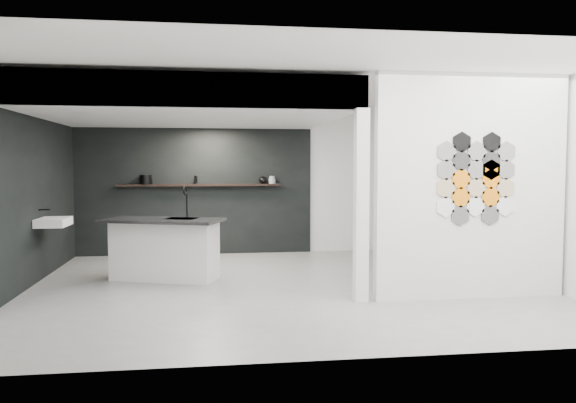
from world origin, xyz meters
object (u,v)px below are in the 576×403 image
Objects in this scene: stockpot at (146,180)px; bottle_dark at (196,180)px; kettle at (263,180)px; utensil_cup at (150,181)px; glass_bowl at (272,181)px; wall_basin at (54,222)px; partition_panel at (471,187)px; glass_vase at (272,180)px; kitchen_island at (165,248)px.

bottle_dark is at bearing 0.00° from stockpot.
kettle is 2.07m from utensil_cup.
glass_bowl is at bearing 0.00° from stockpot.
kettle is at bearing 32.67° from wall_basin.
glass_vase is (-2.08, 3.87, -0.01)m from partition_panel.
bottle_dark reaches higher than kitchen_island.
glass_vase is at bearing 70.37° from kitchen_island.
glass_vase is 0.93× the size of bottle_dark.
utensil_cup is (-2.24, 0.00, 0.01)m from glass_bowl.
stockpot reaches higher than glass_vase.
glass_bowl reaches higher than wall_basin.
bottle_dark is at bearing 180.00° from glass_bowl.
kitchen_island is 14.22× the size of glass_bowl.
glass_bowl is (0.17, 0.00, -0.02)m from kettle.
utensil_cup is at bearing 0.00° from stockpot.
wall_basin is 2.39m from stockpot.
partition_panel is at bearing -18.23° from wall_basin.
utensil_cup is (-2.24, 0.00, -0.02)m from glass_vase.
partition_panel is at bearing -61.77° from glass_bowl.
glass_vase is (2.32, 0.00, -0.01)m from stockpot.
wall_basin is 2.42m from utensil_cup.
utensil_cup is (-0.43, 2.22, 0.91)m from kitchen_island.
glass_vase is 1.41m from bottle_dark.
utensil_cup reaches higher than glass_bowl.
wall_basin is at bearing -165.96° from kitchen_island.
kitchen_island is (1.57, -0.15, -0.39)m from wall_basin.
partition_panel is 19.51× the size of glass_vase.
bottle_dark reaches higher than glass_bowl.
kitchen_island is 2.46m from stockpot.
kitchen_island is at bearing -103.74° from kettle.
stockpot is 0.08m from utensil_cup.
kettle is (2.15, 0.00, -0.02)m from stockpot.
kettle is at bearing 0.00° from stockpot.
utensil_cup is at bearing 120.52° from kitchen_island.
kitchen_island is 11.97× the size of bottle_dark.
bottle_dark is (0.90, 0.00, -0.01)m from stockpot.
stockpot is (-0.50, 2.22, 0.94)m from kitchen_island.
glass_bowl is 0.03m from glass_vase.
kitchen_island is at bearing -79.13° from utensil_cup.
utensil_cup is (-4.32, 3.87, -0.03)m from partition_panel.
bottle_dark is at bearing 132.08° from partition_panel.
partition_panel reaches higher than kettle.
bottle_dark is (0.40, 2.22, 0.94)m from kitchen_island.
glass_vase reaches higher than glass_bowl.
partition_panel reaches higher than wall_basin.
kitchen_island is 2.44m from utensil_cup.
stockpot is (1.07, 2.07, 0.56)m from wall_basin.
stockpot is 2.15m from kettle.
kettle is 1.20× the size of glass_bowl.
bottle_dark is at bearing -157.20° from kettle.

